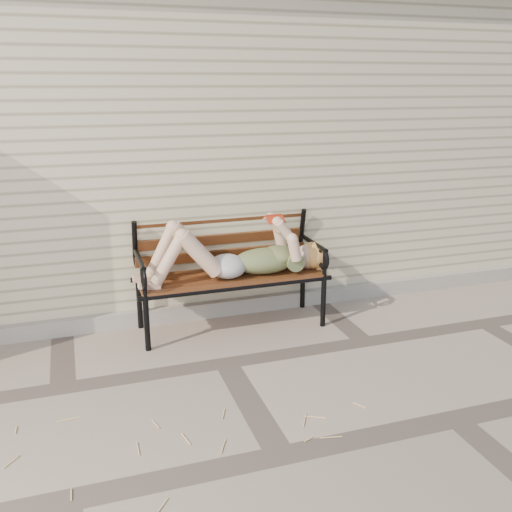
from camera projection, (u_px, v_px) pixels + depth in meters
name	position (u px, v px, depth m)	size (l,w,h in m)	color
ground	(226.00, 363.00, 4.58)	(80.00, 80.00, 0.00)	gray
house_wall	(158.00, 140.00, 6.87)	(8.00, 4.00, 3.00)	beige
foundation_strip	(199.00, 311.00, 5.44)	(8.00, 0.10, 0.15)	#A7A197
garden_bench	(228.00, 255.00, 5.17)	(1.82, 0.73, 1.18)	black
reading_woman	(234.00, 255.00, 5.04)	(1.72, 0.39, 0.54)	#0A324A
straw_scatter	(118.00, 426.00, 3.73)	(2.67, 1.75, 0.01)	#E5B56F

